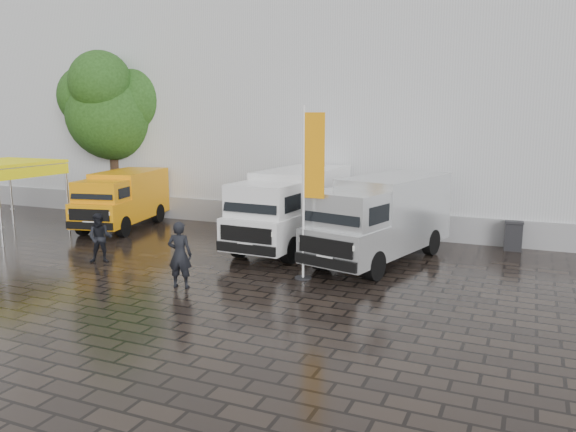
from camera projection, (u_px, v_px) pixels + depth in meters
name	position (u px, v px, depth m)	size (l,w,h in m)	color
ground	(263.00, 286.00, 15.72)	(120.00, 120.00, 0.00)	black
exhibition_hall	(437.00, 91.00, 28.32)	(44.00, 16.00, 12.00)	silver
hall_plinth	(398.00, 225.00, 22.01)	(44.00, 0.15, 1.00)	gray
van_yellow	(122.00, 200.00, 23.76)	(1.99, 5.16, 2.38)	orange
van_white	(291.00, 210.00, 20.18)	(2.14, 6.42, 2.78)	white
van_silver	(381.00, 220.00, 18.20)	(2.11, 6.33, 2.74)	silver
canopy_tent	(1.00, 166.00, 22.12)	(3.45, 3.45, 2.96)	silver
flagpole	(309.00, 184.00, 15.93)	(0.88, 0.50, 5.01)	black
tree	(114.00, 108.00, 27.04)	(4.44, 4.44, 7.96)	black
wheelie_bin	(513.00, 236.00, 19.94)	(0.63, 0.63, 1.04)	black
person_front	(180.00, 255.00, 15.46)	(0.68, 0.45, 1.88)	black
person_tent	(100.00, 238.00, 18.18)	(0.79, 0.61, 1.62)	black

